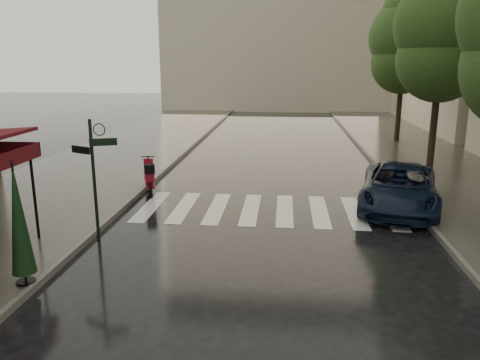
# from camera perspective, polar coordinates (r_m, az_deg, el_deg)

# --- Properties ---
(ground) EXTENTS (120.00, 120.00, 0.00)m
(ground) POSITION_cam_1_polar(r_m,az_deg,el_deg) (9.56, -16.83, -13.98)
(ground) COLOR black
(ground) RESTS_ON ground
(sidewalk_near) EXTENTS (6.00, 60.00, 0.12)m
(sidewalk_near) POSITION_cam_1_polar(r_m,az_deg,el_deg) (21.73, -16.06, 2.05)
(sidewalk_near) COLOR #38332D
(sidewalk_near) RESTS_ON ground
(sidewalk_far) EXTENTS (5.50, 60.00, 0.12)m
(sidewalk_far) POSITION_cam_1_polar(r_m,az_deg,el_deg) (21.34, 23.99, 1.16)
(sidewalk_far) COLOR #38332D
(sidewalk_far) RESTS_ON ground
(curb_near) EXTENTS (0.12, 60.00, 0.16)m
(curb_near) POSITION_cam_1_polar(r_m,az_deg,el_deg) (20.81, -8.22, 1.99)
(curb_near) COLOR #595651
(curb_near) RESTS_ON ground
(curb_far) EXTENTS (0.12, 60.00, 0.16)m
(curb_far) POSITION_cam_1_polar(r_m,az_deg,el_deg) (20.61, 16.59, 1.42)
(curb_far) COLOR #595651
(curb_far) RESTS_ON ground
(crosswalk) EXTENTS (7.85, 3.20, 0.01)m
(crosswalk) POSITION_cam_1_polar(r_m,az_deg,el_deg) (14.45, 3.39, -3.62)
(crosswalk) COLOR silver
(crosswalk) RESTS_ON ground
(signpost) EXTENTS (1.17, 0.29, 3.10)m
(signpost) POSITION_cam_1_polar(r_m,az_deg,el_deg) (11.99, -17.40, 1.08)
(signpost) COLOR black
(signpost) RESTS_ON ground
(tree_mid) EXTENTS (3.80, 3.80, 8.34)m
(tree_mid) POSITION_cam_1_polar(r_m,az_deg,el_deg) (20.69, 23.53, 16.32)
(tree_mid) COLOR black
(tree_mid) RESTS_ON sidewalk_far
(tree_far) EXTENTS (3.80, 3.80, 8.16)m
(tree_far) POSITION_cam_1_polar(r_m,az_deg,el_deg) (27.49, 19.41, 15.58)
(tree_far) COLOR black
(tree_far) RESTS_ON sidewalk_far
(scooter) EXTENTS (0.82, 1.73, 1.18)m
(scooter) POSITION_cam_1_polar(r_m,az_deg,el_deg) (16.42, -10.98, 0.28)
(scooter) COLOR black
(scooter) RESTS_ON ground
(parked_car) EXTENTS (3.25, 5.19, 1.34)m
(parked_car) POSITION_cam_1_polar(r_m,az_deg,el_deg) (15.23, 18.83, -0.84)
(parked_car) COLOR black
(parked_car) RESTS_ON ground
(parasol_back) EXTENTS (0.46, 0.46, 2.49)m
(parasol_back) POSITION_cam_1_polar(r_m,az_deg,el_deg) (10.04, -25.38, -4.37)
(parasol_back) COLOR black
(parasol_back) RESTS_ON sidewalk_near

